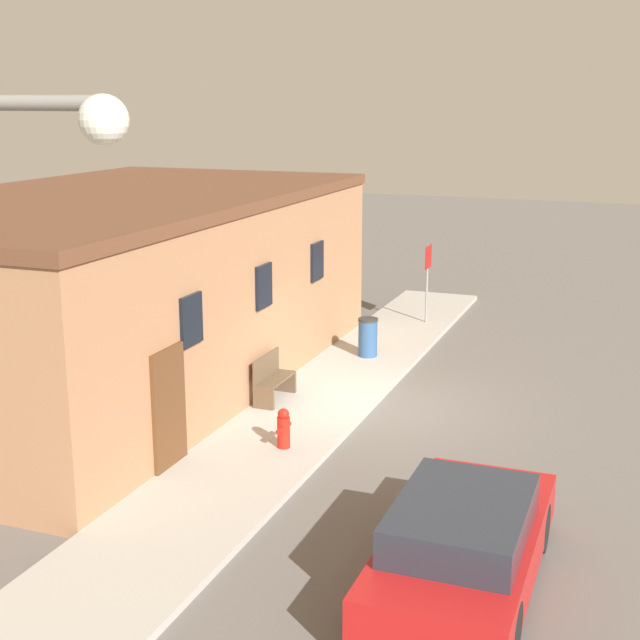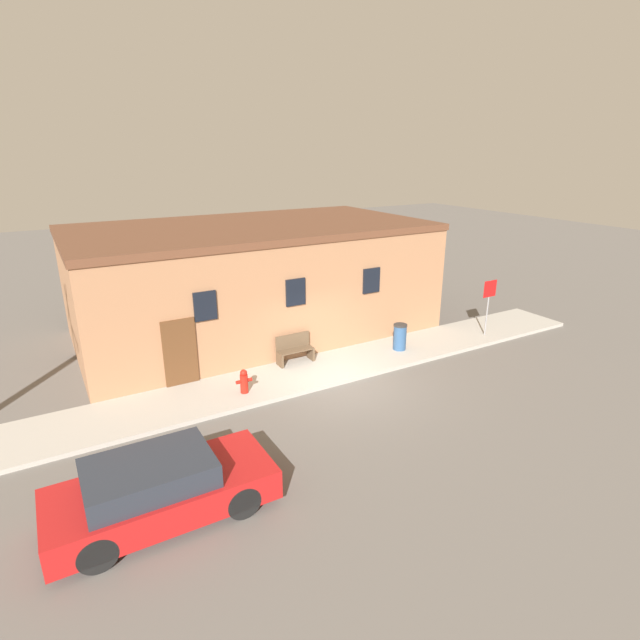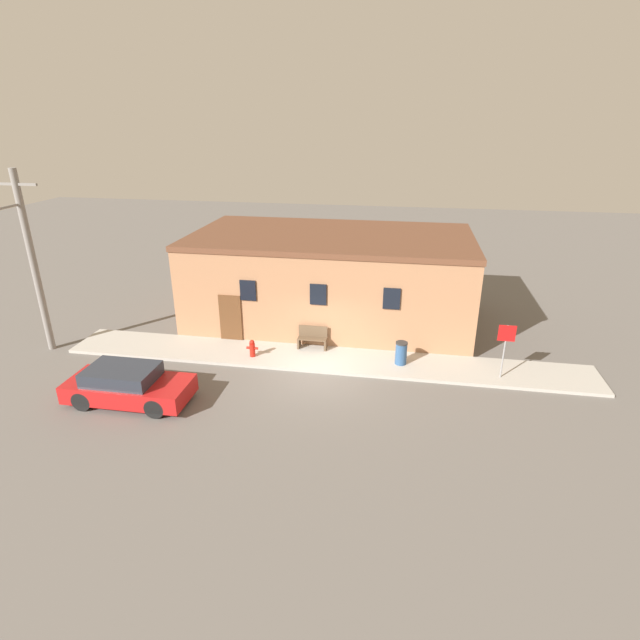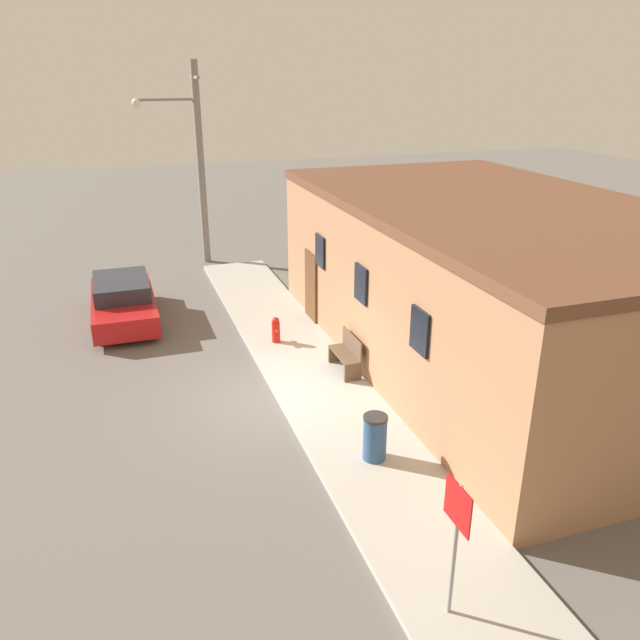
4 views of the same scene
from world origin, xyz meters
name	(u,v)px [view 3 (image 3 of 4)]	position (x,y,z in m)	size (l,w,h in m)	color
ground_plane	(318,374)	(0.00, 0.00, 0.00)	(80.00, 80.00, 0.00)	#66605B
sidewalk	(323,359)	(0.00, 1.16, 0.06)	(21.66, 2.33, 0.13)	#B2ADA3
brick_building	(331,277)	(-0.39, 5.91, 2.13)	(13.18, 7.30, 4.25)	#A87551
fire_hydrant	(252,348)	(-2.90, 0.80, 0.49)	(0.49, 0.23, 0.74)	red
stop_sign	(506,342)	(6.98, 0.68, 1.63)	(0.63, 0.06, 2.16)	gray
bench	(313,338)	(-0.59, 2.04, 0.57)	(1.24, 0.44, 0.97)	brown
trash_bin	(401,353)	(3.18, 1.18, 0.60)	(0.48, 0.48, 0.94)	#2D517F
utility_pole	(30,259)	(-11.83, 0.16, 4.05)	(1.80, 2.45, 7.58)	gray
parked_car	(128,385)	(-6.23, -3.15, 0.64)	(4.32, 1.83, 1.31)	black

